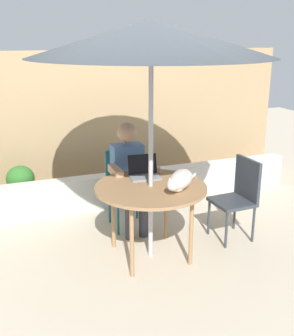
% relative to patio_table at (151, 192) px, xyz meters
% --- Properties ---
extents(ground_plane, '(14.00, 14.00, 0.00)m').
position_rel_patio_table_xyz_m(ground_plane, '(0.00, 0.00, -0.68)').
color(ground_plane, beige).
extents(fence_back, '(5.65, 0.08, 1.93)m').
position_rel_patio_table_xyz_m(fence_back, '(0.00, 2.10, 0.28)').
color(fence_back, tan).
rests_on(fence_back, ground).
extents(planter_wall_low, '(5.09, 0.20, 0.43)m').
position_rel_patio_table_xyz_m(planter_wall_low, '(0.00, 1.35, -0.47)').
color(planter_wall_low, beige).
rests_on(planter_wall_low, ground).
extents(patio_table, '(1.07, 1.07, 0.74)m').
position_rel_patio_table_xyz_m(patio_table, '(0.00, 0.00, 0.00)').
color(patio_table, '#9E754C').
rests_on(patio_table, ground).
extents(patio_umbrella, '(2.16, 2.16, 2.25)m').
position_rel_patio_table_xyz_m(patio_umbrella, '(0.00, 0.00, 1.40)').
color(patio_umbrella, '#B7B7BC').
rests_on(patio_umbrella, ground).
extents(chair_occupied, '(0.40, 0.40, 0.88)m').
position_rel_patio_table_xyz_m(chair_occupied, '(0.00, 0.80, -0.17)').
color(chair_occupied, '#1E606B').
rests_on(chair_occupied, ground).
extents(chair_empty, '(0.42, 0.42, 0.88)m').
position_rel_patio_table_xyz_m(chair_empty, '(1.03, 0.05, -0.17)').
color(chair_empty, '#33383F').
rests_on(chair_empty, ground).
extents(person_seated, '(0.48, 0.48, 1.22)m').
position_rel_patio_table_xyz_m(person_seated, '(-0.00, 0.65, -0.00)').
color(person_seated, '#4C72A5').
rests_on(person_seated, ground).
extents(laptop, '(0.33, 0.28, 0.21)m').
position_rel_patio_table_xyz_m(laptop, '(0.04, 0.30, 0.12)').
color(laptop, gray).
rests_on(laptop, patio_table).
extents(cat, '(0.50, 0.48, 0.17)m').
position_rel_patio_table_xyz_m(cat, '(0.23, -0.17, 0.14)').
color(cat, silver).
rests_on(cat, patio_table).
extents(potted_plant_by_chair, '(0.35, 0.35, 0.56)m').
position_rel_patio_table_xyz_m(potted_plant_by_chair, '(-1.10, 1.70, -0.38)').
color(potted_plant_by_chair, '#9E5138').
rests_on(potted_plant_by_chair, ground).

